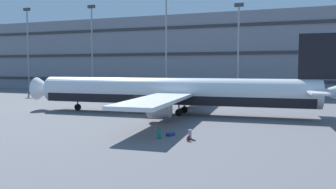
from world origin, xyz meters
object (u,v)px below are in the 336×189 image
at_px(suitcase_orange, 159,134).
at_px(suitcase_large, 190,134).
at_px(backpack_small, 159,134).
at_px(airliner, 174,93).
at_px(backpack_black, 188,138).
at_px(suitcase_scuffed, 171,134).

bearing_deg(suitcase_orange, suitcase_large, 17.14).
bearing_deg(suitcase_large, backpack_small, 178.77).
distance_m(airliner, suitcase_large, 15.34).
height_order(airliner, suitcase_large, airliner).
bearing_deg(airliner, backpack_small, -76.90).
distance_m(suitcase_orange, backpack_black, 2.66).
relative_size(airliner, backpack_black, 79.14).
distance_m(suitcase_scuffed, suitcase_large, 2.09).
xyz_separation_m(suitcase_scuffed, backpack_black, (2.10, -1.58, 0.10)).
bearing_deg(suitcase_orange, backpack_small, 113.90).
height_order(airliner, backpack_small, airliner).
distance_m(suitcase_large, backpack_black, 0.98).
xyz_separation_m(airliner, backpack_black, (6.23, -14.82, -2.56)).
distance_m(backpack_small, backpack_black, 3.19).
distance_m(airliner, backpack_small, 14.40).
distance_m(airliner, suitcase_scuffed, 14.13).
bearing_deg(backpack_small, airliner, 103.10).
bearing_deg(backpack_black, suitcase_large, 97.36).
xyz_separation_m(suitcase_orange, backpack_small, (-0.37, 0.84, -0.17)).
bearing_deg(airliner, suitcase_orange, -76.25).
relative_size(suitcase_orange, backpack_black, 1.61).
height_order(suitcase_scuffed, suitcase_large, suitcase_large).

